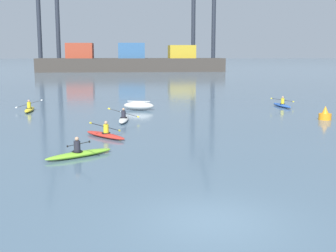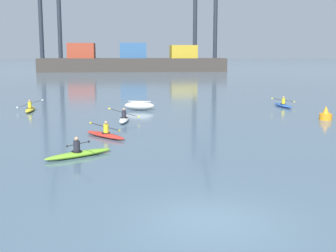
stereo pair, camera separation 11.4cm
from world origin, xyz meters
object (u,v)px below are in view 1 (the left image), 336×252
Objects in this scene: container_barge at (131,62)px; kayak_yellow at (29,109)px; gantry_crane_west at (47,2)px; gantry_crane_west_mid at (204,7)px; kayak_blue at (282,105)px; kayak_lime at (79,153)px; channel_buoy at (325,115)px; capsized_dinghy at (139,106)px; kayak_red at (105,134)px; kayak_white at (124,119)px.

kayak_yellow is (-9.55, -80.27, -2.39)m from container_barge.
gantry_crane_west is (-22.86, 13.87, 16.39)m from container_barge.
gantry_crane_west_mid is (21.71, 15.31, 15.60)m from container_barge.
container_barge is at bearing 98.75° from kayak_blue.
kayak_yellow is at bearing 108.43° from kayak_lime.
channel_buoy is at bearing -70.70° from gantry_crane_west.
gantry_crane_west is 1.08× the size of gantry_crane_west_mid.
gantry_crane_west_mid is 102.16m from kayak_yellow.
container_barge is at bearing 89.60° from capsized_dinghy.
kayak_red is at bearing -61.51° from kayak_yellow.
gantry_crane_west_mid is 34.74× the size of channel_buoy.
channel_buoy reaches higher than kayak_yellow.
gantry_crane_west_mid is at bearing 84.26° from kayak_blue.
container_barge is at bearing 98.18° from channel_buoy.
container_barge is 47.75× the size of channel_buoy.
kayak_blue is (15.06, 13.29, 0.00)m from kayak_red.
kayak_white is 10.96m from kayak_lime.
capsized_dinghy is (-22.27, -95.64, -17.82)m from gantry_crane_west_mid.
channel_buoy is 14.37m from kayak_white.
gantry_crane_west is 12.03× the size of kayak_lime.
kayak_red is 0.87× the size of kayak_white.
kayak_red is 0.96× the size of kayak_lime.
gantry_crane_west is 98.58m from capsized_dinghy.
kayak_blue is (35.06, -93.19, -18.79)m from gantry_crane_west.
gantry_crane_west is 10.93× the size of kayak_blue.
kayak_white reaches higher than kayak_blue.
kayak_white is at bearing -152.55° from kayak_blue.
kayak_lime is (-1.00, -4.76, -0.00)m from kayak_red.
container_barge is at bearing -144.81° from gantry_crane_west_mid.
channel_buoy is 0.29× the size of kayak_blue.
gantry_crane_west_mid is 96.80m from kayak_blue.
kayak_white is 1.10× the size of kayak_lime.
kayak_red is (-15.40, -5.37, -0.19)m from channel_buoy.
container_barge is 1.27× the size of gantry_crane_west.
kayak_yellow is at bearing -96.79° from container_barge.
gantry_crane_west reaches higher than kayak_yellow.
container_barge reaches higher than kayak_yellow.
channel_buoy is at bearing -95.11° from gantry_crane_west_mid.
kayak_yellow is 10.00m from kayak_white.
kayak_white is at bearing 79.30° from kayak_lime.
channel_buoy reaches higher than kayak_white.
container_barge is 31.36m from gantry_crane_west.
container_barge is 92.68m from kayak_red.
kayak_yellow is (-8.99, 0.06, -0.18)m from capsized_dinghy.
channel_buoy is (35.40, -101.11, -18.60)m from gantry_crane_west.
kayak_yellow is at bearing 179.60° from capsized_dinghy.
kayak_red reaches higher than kayak_white.
channel_buoy is (13.10, -6.90, 0.01)m from capsized_dinghy.
kayak_blue is at bearing -69.38° from gantry_crane_west.
gantry_crane_west_mid reaches higher than channel_buoy.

